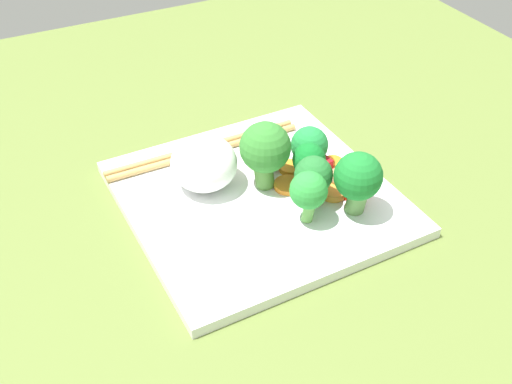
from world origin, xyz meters
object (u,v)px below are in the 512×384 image
(square_plate, at_px, (258,198))
(chopstick_pair, at_px, (204,149))
(broccoli_floret_3, at_px, (358,178))
(carrot_slice_3, at_px, (288,185))
(rice_mound, at_px, (204,163))

(square_plate, bearing_deg, chopstick_pair, -77.60)
(square_plate, xyz_separation_m, broccoli_floret_3, (-0.08, 0.07, 0.05))
(broccoli_floret_3, distance_m, chopstick_pair, 0.20)
(carrot_slice_3, bearing_deg, broccoli_floret_3, 121.64)
(carrot_slice_3, height_order, chopstick_pair, chopstick_pair)
(chopstick_pair, bearing_deg, carrot_slice_3, 118.37)
(square_plate, xyz_separation_m, chopstick_pair, (0.02, -0.10, 0.01))
(square_plate, relative_size, carrot_slice_3, 8.70)
(rice_mound, bearing_deg, carrot_slice_3, 150.17)
(square_plate, height_order, carrot_slice_3, carrot_slice_3)
(square_plate, distance_m, broccoli_floret_3, 0.12)
(square_plate, height_order, chopstick_pair, chopstick_pair)
(square_plate, xyz_separation_m, rice_mound, (0.04, -0.04, 0.03))
(square_plate, distance_m, carrot_slice_3, 0.04)
(broccoli_floret_3, relative_size, chopstick_pair, 0.31)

